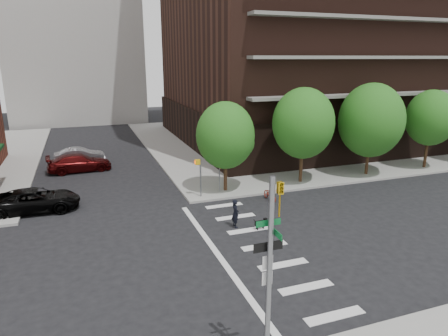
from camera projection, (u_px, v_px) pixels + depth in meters
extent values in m
plane|color=black|center=(207.00, 256.00, 19.08)|extent=(120.00, 120.00, 0.00)
cube|color=gray|center=(313.00, 137.00, 47.05)|extent=(39.00, 33.00, 0.15)
cube|color=silver|center=(335.00, 316.00, 14.62)|extent=(2.40, 0.50, 0.01)
cube|color=silver|center=(306.00, 287.00, 16.43)|extent=(2.40, 0.50, 0.01)
cube|color=silver|center=(283.00, 264.00, 18.25)|extent=(2.40, 0.50, 0.01)
cube|color=silver|center=(264.00, 246.00, 20.06)|extent=(2.40, 0.50, 0.01)
cube|color=silver|center=(249.00, 230.00, 21.87)|extent=(2.40, 0.50, 0.01)
cube|color=silver|center=(235.00, 217.00, 23.69)|extent=(2.40, 0.50, 0.01)
cube|color=silver|center=(224.00, 206.00, 25.50)|extent=(2.40, 0.50, 0.01)
cube|color=silver|center=(217.00, 254.00, 19.25)|extent=(0.30, 13.00, 0.01)
cube|color=black|center=(293.00, 120.00, 46.14)|extent=(25.50, 25.50, 4.00)
cylinder|color=#301E11|center=(225.00, 174.00, 27.75)|extent=(0.24, 0.24, 2.30)
sphere|color=#235B19|center=(225.00, 135.00, 27.01)|extent=(4.00, 4.00, 4.00)
cylinder|color=#301E11|center=(301.00, 165.00, 29.66)|extent=(0.24, 0.24, 2.60)
sphere|color=#235B19|center=(303.00, 123.00, 28.83)|extent=(4.50, 4.50, 4.50)
cylinder|color=#301E11|center=(367.00, 160.00, 31.66)|extent=(0.24, 0.24, 2.30)
sphere|color=#235B19|center=(371.00, 120.00, 30.82)|extent=(5.00, 5.00, 5.00)
cylinder|color=#301E11|center=(426.00, 152.00, 33.58)|extent=(0.24, 0.24, 2.60)
sphere|color=#235B19|center=(431.00, 118.00, 32.80)|extent=(4.00, 4.00, 4.00)
cylinder|color=slate|center=(269.00, 277.00, 11.28)|extent=(0.16, 0.16, 6.00)
imported|color=gold|center=(280.00, 200.00, 10.74)|extent=(0.16, 0.20, 1.00)
cube|color=#0A5926|center=(268.00, 223.00, 10.98)|extent=(0.75, 0.02, 0.18)
cube|color=#0A5926|center=(276.00, 233.00, 10.96)|extent=(0.02, 0.75, 0.18)
cube|color=black|center=(268.00, 246.00, 11.15)|extent=(0.90, 0.02, 0.28)
cube|color=silver|center=(268.00, 263.00, 11.28)|extent=(0.32, 0.02, 0.42)
cube|color=silver|center=(267.00, 278.00, 11.41)|extent=(0.32, 0.02, 0.42)
cylinder|color=slate|center=(201.00, 178.00, 26.42)|extent=(0.10, 0.10, 2.60)
cube|color=gold|center=(197.00, 162.00, 26.06)|extent=(0.32, 0.25, 0.32)
cylinder|color=slate|center=(220.00, 176.00, 27.41)|extent=(0.08, 0.08, 2.20)
cube|color=gold|center=(220.00, 164.00, 27.04)|extent=(0.64, 0.02, 0.64)
imported|color=black|center=(35.00, 200.00, 24.38)|extent=(2.53, 5.23, 1.43)
imported|color=#3F0808|center=(79.00, 163.00, 32.98)|extent=(2.44, 5.21, 1.47)
imported|color=#9FA0A8|center=(80.00, 156.00, 35.48)|extent=(1.65, 4.34, 1.41)
imported|color=#961C0A|center=(270.00, 194.00, 26.32)|extent=(0.59, 1.62, 0.84)
imported|color=black|center=(235.00, 213.00, 22.10)|extent=(0.59, 0.39, 1.62)
cube|color=black|center=(260.00, 223.00, 21.91)|extent=(0.60, 0.24, 0.23)
cube|color=black|center=(265.00, 220.00, 22.00)|extent=(0.18, 0.15, 0.17)
cylinder|color=black|center=(262.00, 226.00, 22.08)|extent=(0.06, 0.06, 0.25)
cylinder|color=black|center=(258.00, 228.00, 21.87)|extent=(0.06, 0.06, 0.25)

